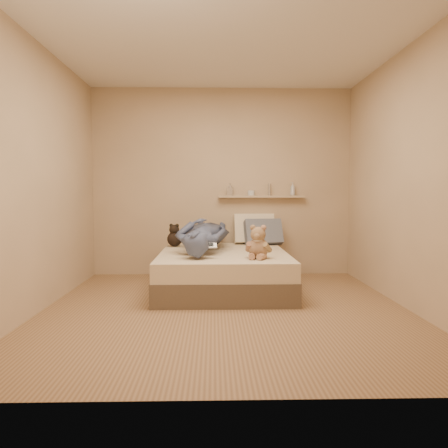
{
  "coord_description": "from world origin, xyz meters",
  "views": [
    {
      "loc": [
        -0.12,
        -4.24,
        1.14
      ],
      "look_at": [
        0.0,
        0.65,
        0.8
      ],
      "focal_mm": 35.0,
      "sensor_mm": 36.0,
      "label": 1
    }
  ],
  "objects_px": {
    "dark_plush": "(175,237)",
    "pillow_grey": "(263,232)",
    "game_console": "(209,246)",
    "person": "(203,234)",
    "teddy_bear": "(258,245)",
    "pillow_cream": "(254,229)",
    "bed": "(223,270)",
    "wall_shelf": "(261,197)"
  },
  "relations": [
    {
      "from": "game_console",
      "to": "dark_plush",
      "type": "height_order",
      "value": "dark_plush"
    },
    {
      "from": "pillow_grey",
      "to": "wall_shelf",
      "type": "height_order",
      "value": "wall_shelf"
    },
    {
      "from": "teddy_bear",
      "to": "wall_shelf",
      "type": "bearing_deg",
      "value": 82.52
    },
    {
      "from": "bed",
      "to": "pillow_cream",
      "type": "xyz_separation_m",
      "value": [
        0.44,
        0.83,
        0.43
      ]
    },
    {
      "from": "person",
      "to": "wall_shelf",
      "type": "relative_size",
      "value": 1.37
    },
    {
      "from": "pillow_cream",
      "to": "pillow_grey",
      "type": "relative_size",
      "value": 1.1
    },
    {
      "from": "game_console",
      "to": "person",
      "type": "xyz_separation_m",
      "value": [
        -0.08,
        0.68,
        0.06
      ]
    },
    {
      "from": "teddy_bear",
      "to": "game_console",
      "type": "bearing_deg",
      "value": -179.49
    },
    {
      "from": "bed",
      "to": "dark_plush",
      "type": "bearing_deg",
      "value": 140.39
    },
    {
      "from": "pillow_grey",
      "to": "dark_plush",
      "type": "bearing_deg",
      "value": -171.81
    },
    {
      "from": "pillow_cream",
      "to": "person",
      "type": "bearing_deg",
      "value": -133.92
    },
    {
      "from": "pillow_cream",
      "to": "wall_shelf",
      "type": "distance_m",
      "value": 0.47
    },
    {
      "from": "bed",
      "to": "game_console",
      "type": "distance_m",
      "value": 0.69
    },
    {
      "from": "teddy_bear",
      "to": "dark_plush",
      "type": "bearing_deg",
      "value": 132.37
    },
    {
      "from": "person",
      "to": "wall_shelf",
      "type": "distance_m",
      "value": 1.21
    },
    {
      "from": "pillow_grey",
      "to": "wall_shelf",
      "type": "distance_m",
      "value": 0.53
    },
    {
      "from": "game_console",
      "to": "dark_plush",
      "type": "bearing_deg",
      "value": 113.22
    },
    {
      "from": "pillow_cream",
      "to": "person",
      "type": "xyz_separation_m",
      "value": [
        -0.69,
        -0.71,
        -0.0
      ]
    },
    {
      "from": "teddy_bear",
      "to": "pillow_cream",
      "type": "relative_size",
      "value": 0.66
    },
    {
      "from": "pillow_grey",
      "to": "person",
      "type": "xyz_separation_m",
      "value": [
        -0.8,
        -0.57,
        0.03
      ]
    },
    {
      "from": "wall_shelf",
      "to": "teddy_bear",
      "type": "bearing_deg",
      "value": -97.48
    },
    {
      "from": "game_console",
      "to": "pillow_grey",
      "type": "xyz_separation_m",
      "value": [
        0.72,
        1.25,
        0.03
      ]
    },
    {
      "from": "bed",
      "to": "person",
      "type": "relative_size",
      "value": 1.15
    },
    {
      "from": "pillow_grey",
      "to": "person",
      "type": "height_order",
      "value": "person"
    },
    {
      "from": "bed",
      "to": "pillow_cream",
      "type": "bearing_deg",
      "value": 61.87
    },
    {
      "from": "bed",
      "to": "dark_plush",
      "type": "relative_size",
      "value": 6.32
    },
    {
      "from": "game_console",
      "to": "person",
      "type": "relative_size",
      "value": 0.1
    },
    {
      "from": "bed",
      "to": "wall_shelf",
      "type": "xyz_separation_m",
      "value": [
        0.55,
        0.91,
        0.88
      ]
    },
    {
      "from": "bed",
      "to": "game_console",
      "type": "relative_size",
      "value": 11.37
    },
    {
      "from": "game_console",
      "to": "wall_shelf",
      "type": "height_order",
      "value": "wall_shelf"
    },
    {
      "from": "pillow_grey",
      "to": "teddy_bear",
      "type": "bearing_deg",
      "value": -99.03
    },
    {
      "from": "dark_plush",
      "to": "pillow_grey",
      "type": "bearing_deg",
      "value": 8.19
    },
    {
      "from": "game_console",
      "to": "teddy_bear",
      "type": "distance_m",
      "value": 0.52
    },
    {
      "from": "teddy_bear",
      "to": "pillow_grey",
      "type": "xyz_separation_m",
      "value": [
        0.2,
        1.25,
        0.02
      ]
    },
    {
      "from": "pillow_grey",
      "to": "person",
      "type": "relative_size",
      "value": 0.3
    },
    {
      "from": "pillow_cream",
      "to": "bed",
      "type": "bearing_deg",
      "value": -118.13
    },
    {
      "from": "teddy_bear",
      "to": "pillow_grey",
      "type": "relative_size",
      "value": 0.73
    },
    {
      "from": "pillow_cream",
      "to": "wall_shelf",
      "type": "height_order",
      "value": "wall_shelf"
    },
    {
      "from": "game_console",
      "to": "wall_shelf",
      "type": "bearing_deg",
      "value": 64.19
    },
    {
      "from": "game_console",
      "to": "bed",
      "type": "bearing_deg",
      "value": 73.92
    },
    {
      "from": "pillow_cream",
      "to": "game_console",
      "type": "bearing_deg",
      "value": -113.5
    },
    {
      "from": "pillow_cream",
      "to": "pillow_grey",
      "type": "height_order",
      "value": "pillow_cream"
    }
  ]
}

